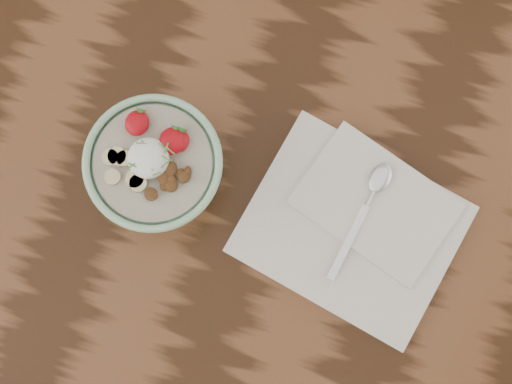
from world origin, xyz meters
The scene contains 4 objects.
table centered at (0.00, 0.00, 65.70)cm, with size 160.00×90.00×75.00cm.
breakfast_bowl centered at (8.51, -4.27, 80.94)cm, with size 17.37×17.37×11.78cm.
napkin centered at (35.53, -2.80, 75.70)cm, with size 31.00×27.11×1.67cm.
spoon centered at (36.26, 1.46, 77.05)cm, with size 4.77×17.33×0.90cm.
Camera 1 is at (25.13, -14.38, 170.67)cm, focal length 50.00 mm.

